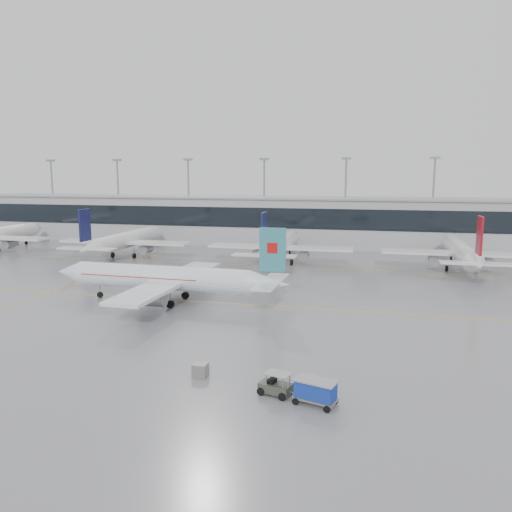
% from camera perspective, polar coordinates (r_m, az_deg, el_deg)
% --- Properties ---
extents(ground, '(320.00, 320.00, 0.00)m').
position_cam_1_polar(ground, '(71.33, -2.24, -5.50)').
color(ground, gray).
rests_on(ground, ground).
extents(taxi_line_main, '(120.00, 0.25, 0.01)m').
position_cam_1_polar(taxi_line_main, '(71.33, -2.24, -5.49)').
color(taxi_line_main, gold).
rests_on(taxi_line_main, ground).
extents(taxi_line_north, '(120.00, 0.25, 0.01)m').
position_cam_1_polar(taxi_line_north, '(99.86, 2.39, -1.20)').
color(taxi_line_north, gold).
rests_on(taxi_line_north, ground).
extents(taxi_line_cross, '(0.25, 60.00, 0.01)m').
position_cam_1_polar(taxi_line_cross, '(96.55, -17.18, -1.98)').
color(taxi_line_cross, gold).
rests_on(taxi_line_cross, ground).
extents(terminal, '(180.00, 15.00, 12.00)m').
position_cam_1_polar(terminal, '(130.31, 5.10, 3.91)').
color(terminal, '#A2A2A6').
rests_on(terminal, ground).
extents(terminal_glass, '(180.00, 0.20, 5.00)m').
position_cam_1_polar(terminal_glass, '(122.74, 4.60, 4.29)').
color(terminal_glass, black).
rests_on(terminal_glass, ground).
extents(terminal_roof, '(182.00, 16.00, 0.40)m').
position_cam_1_polar(terminal_roof, '(129.88, 5.14, 6.64)').
color(terminal_roof, gray).
rests_on(terminal_roof, ground).
extents(light_masts, '(156.40, 1.00, 22.60)m').
position_cam_1_polar(light_masts, '(135.77, 5.51, 7.23)').
color(light_masts, gray).
rests_on(light_masts, ground).
extents(air_canada_jet, '(36.00, 28.65, 11.26)m').
position_cam_1_polar(air_canada_jet, '(72.12, -9.83, -2.55)').
color(air_canada_jet, white).
rests_on(air_canada_jet, ground).
extents(parked_jet_b, '(29.64, 36.96, 11.72)m').
position_cam_1_polar(parked_jet_b, '(114.47, -14.70, 1.74)').
color(parked_jet_b, silver).
rests_on(parked_jet_b, ground).
extents(parked_jet_c, '(29.64, 36.96, 11.72)m').
position_cam_1_polar(parked_jet_c, '(102.83, 2.79, 1.20)').
color(parked_jet_c, silver).
rests_on(parked_jet_c, ground).
extents(parked_jet_d, '(29.64, 36.96, 11.72)m').
position_cam_1_polar(parked_jet_d, '(102.45, 22.41, 0.47)').
color(parked_jet_d, silver).
rests_on(parked_jet_d, ground).
extents(baggage_tug, '(4.11, 2.37, 1.96)m').
position_cam_1_polar(baggage_tug, '(43.11, 2.24, -14.72)').
color(baggage_tug, '#373B32').
rests_on(baggage_tug, ground).
extents(baggage_cart, '(3.74, 2.74, 2.08)m').
position_cam_1_polar(baggage_cart, '(41.50, 6.81, -14.98)').
color(baggage_cart, gray).
rests_on(baggage_cart, ground).
extents(gse_unit, '(1.30, 1.21, 1.28)m').
position_cam_1_polar(gse_unit, '(46.76, -6.38, -12.86)').
color(gse_unit, slate).
rests_on(gse_unit, ground).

